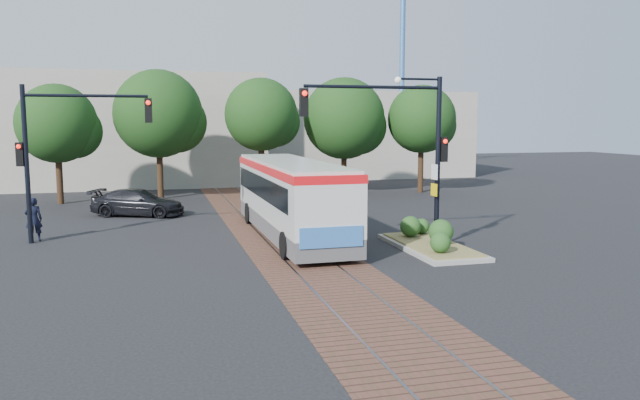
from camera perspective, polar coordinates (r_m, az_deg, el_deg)
The scene contains 11 objects.
ground at distance 22.56m, azimuth -2.18°, elevation -4.65°, with size 120.00×120.00×0.00m, color black.
trackbed at distance 26.40m, azimuth -4.12°, elevation -2.90°, with size 3.60×40.00×0.02m.
tree_row at distance 38.43m, azimuth -5.95°, elevation 7.50°, with size 26.40×5.60×7.67m.
warehouses at distance 50.47m, azimuth -10.13°, elevation 6.17°, with size 40.00×13.00×8.00m.
crane at distance 60.39m, azimuth 7.52°, elevation 13.09°, with size 8.00×0.50×18.00m.
city_bus at distance 25.11m, azimuth -2.70°, elevation 0.51°, with size 2.60×11.47×3.06m.
traffic_island at distance 23.20m, azimuth 10.03°, elevation -3.59°, with size 2.20×5.20×1.13m.
signal_pole_main at distance 22.50m, azimuth 7.93°, elevation 5.93°, with size 5.49×0.46×6.00m.
signal_pole_left at distance 25.76m, azimuth -22.86°, elevation 4.94°, with size 4.99×0.34×6.00m.
officer at distance 26.59m, azimuth -24.72°, elevation -1.61°, with size 0.63×0.41×1.72m, color black.
parked_car at distance 31.99m, azimuth -16.31°, elevation -0.22°, with size 1.84×4.53×1.32m, color black.
Camera 1 is at (-4.90, -21.52, 4.63)m, focal length 35.00 mm.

